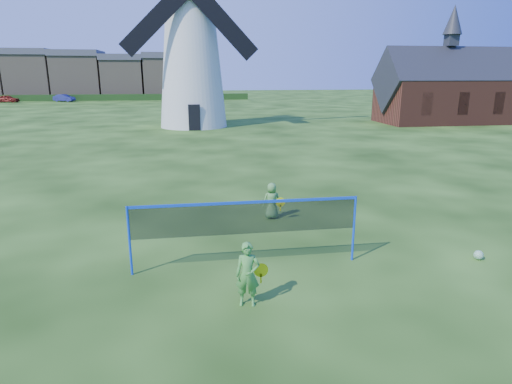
{
  "coord_description": "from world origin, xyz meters",
  "views": [
    {
      "loc": [
        -1.34,
        -9.3,
        4.21
      ],
      "look_at": [
        0.2,
        0.5,
        1.5
      ],
      "focal_mm": 30.4,
      "sensor_mm": 36.0,
      "label": 1
    }
  ],
  "objects_px": {
    "windmill": "(192,55)",
    "car_left": "(8,99)",
    "chapel": "(446,91)",
    "badminton_net": "(246,219)",
    "play_ball": "(478,255)",
    "car_right": "(64,98)",
    "player_boy": "(272,201)",
    "player_girl": "(248,274)"
  },
  "relations": [
    {
      "from": "windmill",
      "to": "chapel",
      "type": "height_order",
      "value": "windmill"
    },
    {
      "from": "car_right",
      "to": "windmill",
      "type": "bearing_deg",
      "value": -128.67
    },
    {
      "from": "play_ball",
      "to": "car_right",
      "type": "bearing_deg",
      "value": 111.56
    },
    {
      "from": "badminton_net",
      "to": "car_right",
      "type": "bearing_deg",
      "value": 107.41
    },
    {
      "from": "play_ball",
      "to": "player_girl",
      "type": "bearing_deg",
      "value": -167.87
    },
    {
      "from": "car_left",
      "to": "badminton_net",
      "type": "bearing_deg",
      "value": -149.34
    },
    {
      "from": "player_girl",
      "to": "play_ball",
      "type": "bearing_deg",
      "value": 22.58
    },
    {
      "from": "player_girl",
      "to": "badminton_net",
      "type": "bearing_deg",
      "value": 93.9
    },
    {
      "from": "car_left",
      "to": "car_right",
      "type": "xyz_separation_m",
      "value": [
        7.98,
        0.9,
        0.01
      ]
    },
    {
      "from": "windmill",
      "to": "player_boy",
      "type": "height_order",
      "value": "windmill"
    },
    {
      "from": "play_ball",
      "to": "car_left",
      "type": "relative_size",
      "value": 0.07
    },
    {
      "from": "badminton_net",
      "to": "car_left",
      "type": "bearing_deg",
      "value": 113.91
    },
    {
      "from": "chapel",
      "to": "player_boy",
      "type": "relative_size",
      "value": 10.67
    },
    {
      "from": "car_left",
      "to": "car_right",
      "type": "height_order",
      "value": "car_right"
    },
    {
      "from": "windmill",
      "to": "play_ball",
      "type": "relative_size",
      "value": 71.3
    },
    {
      "from": "badminton_net",
      "to": "car_left",
      "type": "relative_size",
      "value": 1.56
    },
    {
      "from": "car_left",
      "to": "windmill",
      "type": "bearing_deg",
      "value": -135.96
    },
    {
      "from": "player_girl",
      "to": "play_ball",
      "type": "xyz_separation_m",
      "value": [
        5.63,
        1.21,
        -0.51
      ]
    },
    {
      "from": "windmill",
      "to": "play_ball",
      "type": "xyz_separation_m",
      "value": [
        6.1,
        -27.9,
        -5.57
      ]
    },
    {
      "from": "windmill",
      "to": "car_right",
      "type": "relative_size",
      "value": 4.63
    },
    {
      "from": "chapel",
      "to": "player_boy",
      "type": "height_order",
      "value": "chapel"
    },
    {
      "from": "chapel",
      "to": "player_girl",
      "type": "bearing_deg",
      "value": -126.89
    },
    {
      "from": "windmill",
      "to": "play_ball",
      "type": "bearing_deg",
      "value": -77.67
    },
    {
      "from": "chapel",
      "to": "car_left",
      "type": "bearing_deg",
      "value": 143.62
    },
    {
      "from": "windmill",
      "to": "chapel",
      "type": "distance_m",
      "value": 22.24
    },
    {
      "from": "badminton_net",
      "to": "player_boy",
      "type": "height_order",
      "value": "badminton_net"
    },
    {
      "from": "badminton_net",
      "to": "play_ball",
      "type": "distance_m",
      "value": 5.55
    },
    {
      "from": "car_left",
      "to": "car_right",
      "type": "bearing_deg",
      "value": -76.81
    },
    {
      "from": "windmill",
      "to": "player_boy",
      "type": "bearing_deg",
      "value": -85.57
    },
    {
      "from": "chapel",
      "to": "play_ball",
      "type": "relative_size",
      "value": 52.95
    },
    {
      "from": "player_boy",
      "to": "car_right",
      "type": "xyz_separation_m",
      "value": [
        -21.45,
        61.27,
        0.01
      ]
    },
    {
      "from": "windmill",
      "to": "car_left",
      "type": "height_order",
      "value": "windmill"
    },
    {
      "from": "badminton_net",
      "to": "player_girl",
      "type": "bearing_deg",
      "value": -96.55
    },
    {
      "from": "player_girl",
      "to": "chapel",
      "type": "bearing_deg",
      "value": 63.56
    },
    {
      "from": "windmill",
      "to": "badminton_net",
      "type": "distance_m",
      "value": 27.85
    },
    {
      "from": "car_right",
      "to": "car_left",
      "type": "bearing_deg",
      "value": 119.95
    },
    {
      "from": "badminton_net",
      "to": "car_left",
      "type": "xyz_separation_m",
      "value": [
        -28.22,
        63.65,
        -0.59
      ]
    },
    {
      "from": "chapel",
      "to": "player_girl",
      "type": "distance_m",
      "value": 36.0
    },
    {
      "from": "windmill",
      "to": "badminton_net",
      "type": "height_order",
      "value": "windmill"
    },
    {
      "from": "player_boy",
      "to": "play_ball",
      "type": "bearing_deg",
      "value": 135.39
    },
    {
      "from": "chapel",
      "to": "play_ball",
      "type": "xyz_separation_m",
      "value": [
        -15.95,
        -27.54,
        -2.66
      ]
    },
    {
      "from": "player_girl",
      "to": "car_left",
      "type": "distance_m",
      "value": 71.05
    }
  ]
}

